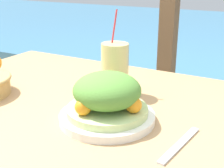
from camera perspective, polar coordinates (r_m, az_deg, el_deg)
patio_table at (r=0.91m, az=-5.67°, el=-9.41°), size 1.18×0.87×0.71m
railing_fence at (r=1.44m, az=10.31°, el=10.31°), size 2.80×0.08×1.13m
salad_plate at (r=0.77m, az=-0.92°, el=-3.10°), size 0.24×0.24×0.13m
drink_glass at (r=0.94m, az=0.52°, el=2.75°), size 0.08×0.08×0.25m
fork at (r=0.70m, az=12.29°, el=-10.77°), size 0.04×0.18×0.00m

